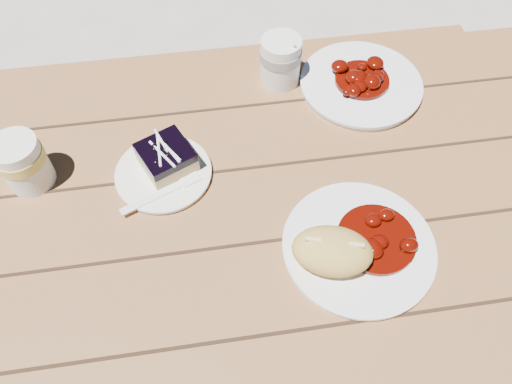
{
  "coord_description": "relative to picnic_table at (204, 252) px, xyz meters",
  "views": [
    {
      "loc": [
        0.04,
        -0.48,
        1.51
      ],
      "look_at": [
        0.11,
        -0.02,
        0.81
      ],
      "focal_mm": 35.0,
      "sensor_mm": 36.0,
      "label": 1
    }
  ],
  "objects": [
    {
      "name": "main_plate",
      "position": [
        0.27,
        -0.12,
        0.17
      ],
      "size": [
        0.25,
        0.25,
        0.02
      ],
      "primitive_type": "cylinder",
      "color": "white",
      "rests_on": "picnic_table"
    },
    {
      "name": "goulash_stew",
      "position": [
        0.3,
        -0.11,
        0.2
      ],
      "size": [
        0.13,
        0.13,
        0.04
      ],
      "primitive_type": null,
      "color": "#550A03",
      "rests_on": "main_plate"
    },
    {
      "name": "second_cup",
      "position": [
        -0.29,
        0.11,
        0.21
      ],
      "size": [
        0.08,
        0.08,
        0.1
      ],
      "primitive_type": "cylinder",
      "color": "white",
      "rests_on": "picnic_table"
    },
    {
      "name": "second_plate",
      "position": [
        0.37,
        0.26,
        0.17
      ],
      "size": [
        0.25,
        0.25,
        0.02
      ],
      "primitive_type": "cylinder",
      "color": "white",
      "rests_on": "picnic_table"
    },
    {
      "name": "fork_dessert",
      "position": [
        -0.07,
        0.03,
        0.17
      ],
      "size": [
        0.16,
        0.09,
        0.0
      ],
      "primitive_type": null,
      "rotation": [
        0.0,
        0.0,
        -1.16
      ],
      "color": "white",
      "rests_on": "dessert_plate"
    },
    {
      "name": "second_stew",
      "position": [
        0.37,
        0.26,
        0.2
      ],
      "size": [
        0.11,
        0.11,
        0.04
      ],
      "primitive_type": null,
      "color": "#550A03",
      "rests_on": "second_plate"
    },
    {
      "name": "coffee_cup",
      "position": [
        0.21,
        0.31,
        0.21
      ],
      "size": [
        0.08,
        0.08,
        0.1
      ],
      "primitive_type": "cylinder",
      "color": "white",
      "rests_on": "picnic_table"
    },
    {
      "name": "blueberry_cake",
      "position": [
        -0.04,
        0.1,
        0.2
      ],
      "size": [
        0.12,
        0.12,
        0.05
      ],
      "rotation": [
        0.0,
        0.0,
        0.44
      ],
      "color": "#D9BB76",
      "rests_on": "dessert_plate"
    },
    {
      "name": "bread_roll",
      "position": [
        0.21,
        -0.14,
        0.21
      ],
      "size": [
        0.15,
        0.12,
        0.07
      ],
      "primitive_type": "ellipsoid",
      "rotation": [
        0.0,
        0.0,
        -0.28
      ],
      "color": "#D7AF53",
      "rests_on": "main_plate"
    },
    {
      "name": "ground",
      "position": [
        0.0,
        0.0,
        -0.59
      ],
      "size": [
        60.0,
        60.0,
        0.0
      ],
      "primitive_type": "plane",
      "color": "#AFA99E",
      "rests_on": "ground"
    },
    {
      "name": "dessert_plate",
      "position": [
        -0.05,
        0.09,
        0.17
      ],
      "size": [
        0.17,
        0.17,
        0.01
      ],
      "primitive_type": "cylinder",
      "color": "white",
      "rests_on": "picnic_table"
    },
    {
      "name": "picnic_table",
      "position": [
        0.0,
        0.0,
        0.0
      ],
      "size": [
        2.0,
        1.55,
        0.75
      ],
      "color": "brown",
      "rests_on": "ground"
    }
  ]
}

